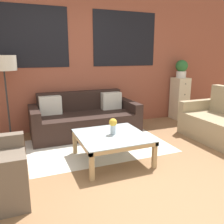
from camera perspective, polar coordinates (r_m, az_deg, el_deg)
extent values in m
plane|color=#8E6642|center=(3.01, 5.78, -16.01)|extent=(16.00, 16.00, 0.00)
cube|color=brown|center=(4.90, -7.50, 12.53)|extent=(8.40, 0.08, 2.80)
cube|color=black|center=(4.72, -19.24, 16.74)|extent=(1.40, 0.01, 1.10)
cube|color=black|center=(5.19, 3.15, 17.10)|extent=(1.40, 0.01, 1.10)
cube|color=silver|center=(4.00, -3.18, -8.13)|extent=(2.28, 1.43, 0.00)
cube|color=black|center=(4.47, -6.08, -3.14)|extent=(1.68, 0.72, 0.40)
cube|color=black|center=(4.83, -7.59, 0.42)|extent=(1.68, 0.16, 0.78)
cube|color=black|center=(4.38, -18.04, -2.90)|extent=(0.16, 0.88, 0.58)
cube|color=black|center=(4.84, 4.12, -0.70)|extent=(0.16, 0.88, 0.58)
cube|color=silver|center=(4.53, -14.60, 1.54)|extent=(0.40, 0.16, 0.34)
cube|color=beige|center=(4.83, -0.18, 2.72)|extent=(0.40, 0.16, 0.34)
cube|color=tan|center=(4.43, 25.43, -4.45)|extent=(0.64, 1.41, 0.42)
cube|color=tan|center=(4.99, 19.71, -0.81)|extent=(0.80, 0.14, 0.62)
cube|color=silver|center=(3.36, -0.04, -5.62)|extent=(0.95, 0.95, 0.01)
cube|color=tan|center=(2.99, 3.23, -8.82)|extent=(0.95, 0.05, 0.05)
cube|color=tan|center=(3.77, -2.61, -3.97)|extent=(0.95, 0.05, 0.05)
cube|color=tan|center=(3.24, -7.48, -7.08)|extent=(0.05, 0.95, 0.05)
cube|color=tan|center=(3.56, 6.72, -5.16)|extent=(0.05, 0.95, 0.05)
cube|color=tan|center=(2.92, -4.90, -12.85)|extent=(0.06, 0.05, 0.37)
cube|color=tan|center=(3.26, 10.17, -10.11)|extent=(0.06, 0.05, 0.37)
cube|color=tan|center=(3.70, -8.96, -7.12)|extent=(0.06, 0.06, 0.37)
cube|color=tan|center=(3.97, 3.46, -5.50)|extent=(0.06, 0.06, 0.37)
cylinder|color=#2D2D2D|center=(4.58, -23.04, -6.27)|extent=(0.28, 0.28, 0.02)
cylinder|color=#2D2D2D|center=(4.43, -23.78, 1.26)|extent=(0.03, 0.03, 1.21)
cylinder|color=beige|center=(4.34, -24.71, 10.69)|extent=(0.42, 0.42, 0.25)
cube|color=beige|center=(5.79, 15.93, 3.16)|extent=(0.32, 0.36, 0.97)
sphere|color=#38332D|center=(5.60, 17.31, 6.47)|extent=(0.02, 0.02, 0.02)
sphere|color=#38332D|center=(5.63, 17.14, 4.04)|extent=(0.02, 0.02, 0.02)
sphere|color=#38332D|center=(5.68, 16.97, 1.63)|extent=(0.02, 0.02, 0.02)
sphere|color=#38332D|center=(5.73, 16.80, -0.73)|extent=(0.02, 0.02, 0.02)
cylinder|color=silver|center=(5.72, 16.29, 8.66)|extent=(0.22, 0.22, 0.15)
sphere|color=#2D6B33|center=(5.71, 16.42, 10.57)|extent=(0.27, 0.27, 0.27)
cylinder|color=#ADBCC6|center=(3.37, 0.24, -4.27)|extent=(0.08, 0.08, 0.14)
sphere|color=gold|center=(3.34, 0.25, -2.51)|extent=(0.11, 0.11, 0.11)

